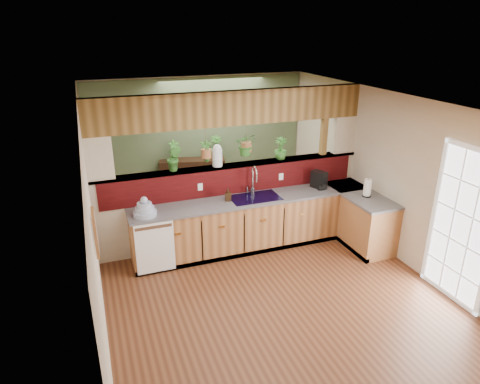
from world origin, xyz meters
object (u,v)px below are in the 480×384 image
object	(u,v)px
paper_towel	(367,188)
shelving_console	(193,180)
dish_stack	(145,210)
coffee_maker	(319,180)
faucet	(253,179)
glass_jar	(217,155)
soap_dispenser	(228,194)

from	to	relation	value
paper_towel	shelving_console	xyz separation A→B (m)	(-2.25, 2.86, -0.54)
dish_stack	coffee_maker	distance (m)	3.02
faucet	glass_jar	distance (m)	0.72
coffee_maker	paper_towel	distance (m)	0.83
coffee_maker	dish_stack	bearing A→B (deg)	160.45
glass_jar	coffee_maker	bearing A→B (deg)	-11.23
faucet	coffee_maker	size ratio (longest dim) A/B	1.68
faucet	dish_stack	xyz separation A→B (m)	(-1.84, -0.25, -0.17)
paper_towel	shelving_console	distance (m)	3.68
dish_stack	coffee_maker	bearing A→B (deg)	2.34
faucet	glass_jar	bearing A→B (deg)	158.05
dish_stack	glass_jar	distance (m)	1.49
soap_dispenser	shelving_console	bearing A→B (deg)	90.85
glass_jar	shelving_console	size ratio (longest dim) A/B	0.27
paper_towel	shelving_console	world-z (taller)	paper_towel
glass_jar	paper_towel	bearing A→B (deg)	-22.90
dish_stack	glass_jar	xyz separation A→B (m)	(1.29, 0.47, 0.58)
faucet	shelving_console	size ratio (longest dim) A/B	0.37
dish_stack	shelving_console	distance (m)	2.76
coffee_maker	glass_jar	distance (m)	1.85
paper_towel	soap_dispenser	bearing A→B (deg)	164.33
soap_dispenser	glass_jar	distance (m)	0.67
faucet	coffee_maker	distance (m)	1.20
faucet	shelving_console	distance (m)	2.29
paper_towel	shelving_console	bearing A→B (deg)	128.15
coffee_maker	shelving_console	world-z (taller)	coffee_maker
soap_dispenser	shelving_console	size ratio (longest dim) A/B	0.16
coffee_maker	shelving_console	xyz separation A→B (m)	(-1.70, 2.24, -0.54)
dish_stack	faucet	bearing A→B (deg)	7.61
faucet	dish_stack	bearing A→B (deg)	-172.39
soap_dispenser	coffee_maker	xyz separation A→B (m)	(1.67, -0.00, 0.03)
faucet	glass_jar	size ratio (longest dim) A/B	1.37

